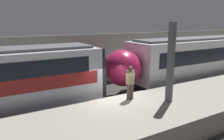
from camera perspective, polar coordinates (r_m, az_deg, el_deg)
name	(u,v)px	position (r m, az deg, el deg)	size (l,w,h in m)	color
ground_plane	(113,115)	(12.25, 0.21, -11.67)	(120.00, 120.00, 0.00)	#33302D
platform	(136,121)	(10.41, 6.27, -13.03)	(40.00, 4.25, 1.09)	gray
station_rear_barrier	(71,61)	(17.38, -10.71, 2.38)	(50.00, 0.15, 4.03)	#B2AD9E
support_pillar_near	(171,63)	(11.02, 15.07, 1.81)	(0.37, 0.37, 3.93)	#56565B
train_modern	(216,57)	(21.27, 25.43, 3.04)	(21.19, 3.01, 3.77)	black
person_waiting	(130,82)	(11.19, 4.77, -3.09)	(0.38, 0.24, 1.74)	#473D33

